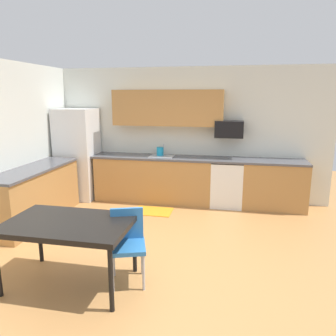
% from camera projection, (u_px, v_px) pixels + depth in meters
% --- Properties ---
extents(ground_plane, '(12.00, 12.00, 0.00)m').
position_uv_depth(ground_plane, '(154.00, 254.00, 4.44)').
color(ground_plane, '#B77F47').
extents(wall_back, '(5.80, 0.10, 2.70)m').
position_uv_depth(wall_back, '(184.00, 135.00, 6.68)').
color(wall_back, silver).
rests_on(wall_back, ground).
extents(cabinet_run_back, '(2.37, 0.60, 0.90)m').
position_uv_depth(cabinet_run_back, '(154.00, 180.00, 6.65)').
color(cabinet_run_back, '#AD7A42').
rests_on(cabinet_run_back, ground).
extents(cabinet_run_back_right, '(1.18, 0.60, 0.90)m').
position_uv_depth(cabinet_run_back_right, '(274.00, 186.00, 6.19)').
color(cabinet_run_back_right, '#AD7A42').
rests_on(cabinet_run_back_right, ground).
extents(cabinet_run_left, '(0.60, 2.00, 0.90)m').
position_uv_depth(cabinet_run_left, '(35.00, 196.00, 5.55)').
color(cabinet_run_left, '#AD7A42').
rests_on(cabinet_run_left, ground).
extents(countertop_back, '(4.80, 0.64, 0.04)m').
position_uv_depth(countertop_back, '(181.00, 158.00, 6.44)').
color(countertop_back, '#4C4C51').
rests_on(countertop_back, cabinet_run_back).
extents(countertop_left, '(0.64, 2.00, 0.04)m').
position_uv_depth(countertop_left, '(32.00, 169.00, 5.45)').
color(countertop_left, '#4C4C51').
rests_on(countertop_left, cabinet_run_left).
extents(upper_cabinets_back, '(2.20, 0.34, 0.70)m').
position_uv_depth(upper_cabinets_back, '(167.00, 108.00, 6.41)').
color(upper_cabinets_back, '#AD7A42').
extents(refrigerator, '(0.76, 0.70, 1.88)m').
position_uv_depth(refrigerator, '(78.00, 154.00, 6.78)').
color(refrigerator, white).
rests_on(refrigerator, ground).
extents(oven_range, '(0.60, 0.60, 0.91)m').
position_uv_depth(oven_range, '(227.00, 183.00, 6.36)').
color(oven_range, white).
rests_on(oven_range, ground).
extents(microwave, '(0.54, 0.36, 0.32)m').
position_uv_depth(microwave, '(229.00, 129.00, 6.23)').
color(microwave, black).
extents(sink_basin, '(0.48, 0.40, 0.14)m').
position_uv_depth(sink_basin, '(162.00, 159.00, 6.52)').
color(sink_basin, '#A5A8AD').
rests_on(sink_basin, countertop_back).
extents(sink_faucet, '(0.02, 0.02, 0.24)m').
position_uv_depth(sink_faucet, '(164.00, 150.00, 6.66)').
color(sink_faucet, '#B2B5BA').
rests_on(sink_faucet, countertop_back).
extents(dining_table, '(1.40, 0.90, 0.76)m').
position_uv_depth(dining_table, '(69.00, 227.00, 3.61)').
color(dining_table, black).
rests_on(dining_table, ground).
extents(chair_near_table, '(0.51, 0.51, 0.85)m').
position_uv_depth(chair_near_table, '(127.00, 240.00, 3.73)').
color(chair_near_table, '#2D72B7').
rests_on(chair_near_table, ground).
extents(floor_mat, '(0.70, 0.50, 0.01)m').
position_uv_depth(floor_mat, '(153.00, 211.00, 6.09)').
color(floor_mat, orange).
rests_on(floor_mat, ground).
extents(kettle, '(0.14, 0.14, 0.20)m').
position_uv_depth(kettle, '(160.00, 152.00, 6.55)').
color(kettle, '#198CBF').
rests_on(kettle, countertop_back).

